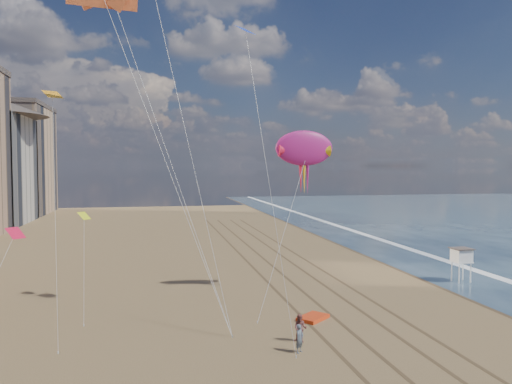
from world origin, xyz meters
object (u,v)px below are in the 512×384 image
(show_kite, at_px, (304,149))
(kite_flyer_a, at_px, (300,338))
(kite_flyer_b, at_px, (300,328))
(lifeguard_stand, at_px, (461,256))
(grounded_kite, at_px, (313,318))

(show_kite, relative_size, kite_flyer_a, 9.11)
(kite_flyer_a, bearing_deg, kite_flyer_b, 29.72)
(lifeguard_stand, bearing_deg, kite_flyer_b, -147.57)
(lifeguard_stand, relative_size, grounded_kite, 1.41)
(grounded_kite, relative_size, kite_flyer_a, 1.35)
(show_kite, xyz_separation_m, kite_flyer_a, (-4.56, -13.95, -12.50))
(lifeguard_stand, height_order, grounded_kite, lifeguard_stand)
(lifeguard_stand, height_order, show_kite, show_kite)
(show_kite, height_order, kite_flyer_b, show_kite)
(lifeguard_stand, relative_size, show_kite, 0.21)
(kite_flyer_b, bearing_deg, lifeguard_stand, 63.47)
(grounded_kite, bearing_deg, kite_flyer_b, -158.23)
(lifeguard_stand, relative_size, kite_flyer_b, 1.85)
(show_kite, bearing_deg, kite_flyer_a, -108.12)
(grounded_kite, xyz_separation_m, show_kite, (1.58, 7.59, 13.27))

